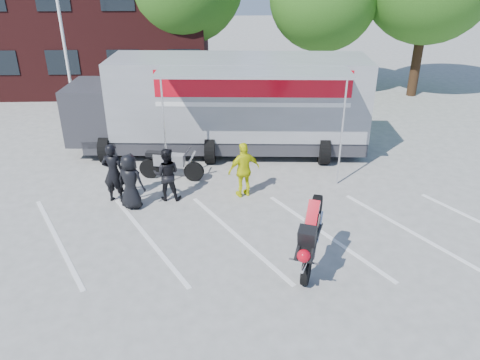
{
  "coord_description": "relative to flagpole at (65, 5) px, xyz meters",
  "views": [
    {
      "loc": [
        -0.14,
        -9.68,
        6.9
      ],
      "look_at": [
        0.31,
        1.79,
        1.3
      ],
      "focal_mm": 35.0,
      "sensor_mm": 36.0,
      "label": 1
    }
  ],
  "objects": [
    {
      "name": "spectator_leather_a",
      "position": [
        3.37,
        -7.27,
        -4.2
      ],
      "size": [
        0.97,
        0.79,
        1.71
      ],
      "primitive_type": "imported",
      "rotation": [
        0.0,
        0.0,
        2.8
      ],
      "color": "black",
      "rests_on": "ground"
    },
    {
      "name": "spectator_leather_b",
      "position": [
        2.8,
        -6.83,
        -4.11
      ],
      "size": [
        0.76,
        0.57,
        1.88
      ],
      "primitive_type": "imported",
      "rotation": [
        0.0,
        0.0,
        2.96
      ],
      "color": "black",
      "rests_on": "ground"
    },
    {
      "name": "spectator_leather_c",
      "position": [
        4.38,
        -6.78,
        -4.21
      ],
      "size": [
        0.85,
        0.67,
        1.68
      ],
      "primitive_type": "imported",
      "rotation": [
        0.0,
        0.0,
        3.09
      ],
      "color": "black",
      "rests_on": "ground"
    },
    {
      "name": "spectator_hivis",
      "position": [
        6.74,
        -6.66,
        -4.17
      ],
      "size": [
        1.12,
        0.79,
        1.77
      ],
      "primitive_type": "imported",
      "rotation": [
        0.0,
        0.0,
        3.53
      ],
      "color": "#E0E80C",
      "rests_on": "ground"
    },
    {
      "name": "parked_motorcycle",
      "position": [
        4.37,
        -5.38,
        -5.05
      ],
      "size": [
        2.36,
        1.18,
        1.18
      ],
      "primitive_type": null,
      "rotation": [
        0.0,
        0.0,
        1.37
      ],
      "color": "silver",
      "rests_on": "ground"
    },
    {
      "name": "parking_bay_lines",
      "position": [
        6.24,
        -9.0,
        -5.05
      ],
      "size": [
        18.09,
        13.33,
        0.01
      ],
      "primitive_type": "cube",
      "rotation": [
        0.0,
        0.0,
        0.52
      ],
      "color": "white",
      "rests_on": "ground"
    },
    {
      "name": "transporter_truck",
      "position": [
        6.22,
        -2.99,
        -5.05
      ],
      "size": [
        11.52,
        6.04,
        3.57
      ],
      "primitive_type": null,
      "rotation": [
        0.0,
        0.0,
        -0.06
      ],
      "color": "#96979E",
      "rests_on": "ground"
    },
    {
      "name": "stunt_bike_rider",
      "position": [
        8.19,
        -10.44,
        -5.05
      ],
      "size": [
        1.41,
        1.96,
        2.1
      ],
      "primitive_type": null,
      "rotation": [
        0.0,
        0.0,
        -0.36
      ],
      "color": "black",
      "rests_on": "ground"
    },
    {
      "name": "flagpole",
      "position": [
        0.0,
        0.0,
        0.0
      ],
      "size": [
        1.61,
        0.12,
        8.0
      ],
      "color": "white",
      "rests_on": "ground"
    },
    {
      "name": "office_building",
      "position": [
        -3.76,
        8.0,
        -1.55
      ],
      "size": [
        18.0,
        8.0,
        7.0
      ],
      "primitive_type": "cube",
      "color": "#3E1414",
      "rests_on": "ground"
    },
    {
      "name": "ground",
      "position": [
        6.24,
        -10.0,
        -5.05
      ],
      "size": [
        100.0,
        100.0,
        0.0
      ],
      "primitive_type": "plane",
      "color": "#A7A7A2",
      "rests_on": "ground"
    }
  ]
}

